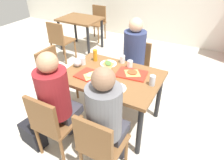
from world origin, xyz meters
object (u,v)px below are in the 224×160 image
plastic_cup_c (83,61)px  condiment_bottle (95,55)px  chair_far_side (136,65)px  pizza_slice_c (108,64)px  main_table (112,81)px  foil_bundle (77,63)px  person_in_red (57,97)px  paper_plate_near_edge (116,88)px  plastic_cup_a (122,59)px  background_table (80,24)px  tray_red_near (91,76)px  chair_left_end (54,73)px  tray_red_far (132,74)px  plastic_cup_d (130,64)px  chair_near_right (99,144)px  handbag (33,135)px  background_chair_far (97,20)px  paper_plate_center (108,64)px  chair_near_left (51,123)px  person_in_brown_jacket (106,115)px  background_chair_near (60,39)px  person_far_side (133,54)px  plastic_cup_b (99,87)px  pizza_slice_b (132,72)px  soda_can (152,80)px

plastic_cup_c → condiment_bottle: bearing=62.0°
chair_far_side → pizza_slice_c: bearing=-105.9°
main_table → foil_bundle: 0.52m
person_in_red → paper_plate_near_edge: (0.47, 0.43, -0.00)m
plastic_cup_a → background_table: (-1.76, 1.46, -0.17)m
tray_red_near → chair_left_end: bearing=169.3°
tray_red_far → chair_far_side: bearing=106.9°
foil_bundle → background_table: 2.24m
condiment_bottle → plastic_cup_d: bearing=4.7°
plastic_cup_c → foil_bundle: 0.09m
main_table → chair_near_right: (0.29, -0.80, -0.14)m
handbag → background_chair_far: bearing=108.8°
handbag → foil_bundle: bearing=79.6°
plastic_cup_c → background_chair_far: background_chair_far is taller
condiment_bottle → main_table: bearing=-30.8°
plastic_cup_d → background_chair_far: (-1.90, 2.28, -0.29)m
condiment_bottle → handbag: bearing=-104.1°
chair_left_end → paper_plate_center: chair_left_end is taller
chair_near_left → plastic_cup_a: bearing=77.1°
pizza_slice_c → foil_bundle: foil_bundle is taller
paper_plate_center → background_table: bearing=135.5°
paper_plate_near_edge → plastic_cup_d: size_ratio=2.20×
pizza_slice_c → handbag: pizza_slice_c is taller
chair_near_right → chair_left_end: 1.49m
tray_red_near → person_in_brown_jacket: bearing=-45.8°
plastic_cup_c → background_chair_far: size_ratio=0.12×
background_chair_far → tray_red_far: bearing=-50.6°
paper_plate_near_edge → background_table: (-1.96, 2.04, -0.13)m
background_chair_near → plastic_cup_d: bearing=-23.0°
chair_near_right → plastic_cup_a: 1.23m
plastic_cup_a → background_chair_near: (-1.76, 0.72, -0.29)m
chair_left_end → person_far_side: 1.20m
pizza_slice_c → plastic_cup_c: bearing=-154.2°
condiment_bottle → paper_plate_center: bearing=0.0°
chair_left_end → background_table: (-0.82, 1.81, 0.12)m
tray_red_near → pizza_slice_c: bearing=83.9°
plastic_cup_b → background_chair_near: bearing=141.8°
chair_far_side → pizza_slice_b: (0.21, -0.66, 0.26)m
paper_plate_center → plastic_cup_d: size_ratio=2.20×
person_in_red → background_table: bearing=121.2°
main_table → chair_near_left: size_ratio=1.39×
pizza_slice_b → soda_can: size_ratio=1.73×
tray_red_near → background_chair_far: 3.13m
chair_near_right → pizza_slice_b: 0.97m
chair_far_side → chair_near_left: bearing=-100.4°
pizza_slice_c → background_chair_far: (-1.62, 2.34, -0.26)m
chair_near_right → plastic_cup_b: 0.59m
tray_red_far → plastic_cup_a: bearing=135.9°
main_table → plastic_cup_c: 0.49m
soda_can → condiment_bottle: (-0.88, 0.21, 0.02)m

